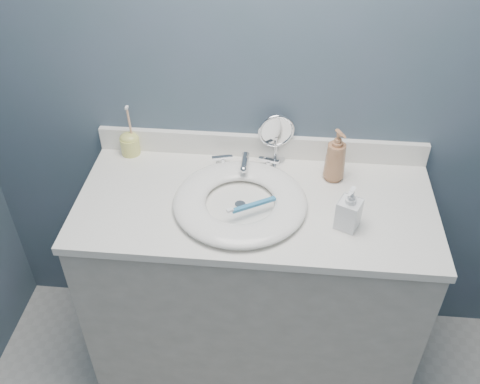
# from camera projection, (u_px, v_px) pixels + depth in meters

# --- Properties ---
(back_wall) EXTENTS (2.20, 0.02, 2.40)m
(back_wall) POSITION_uv_depth(u_px,v_px,m) (263.00, 78.00, 1.82)
(back_wall) COLOR #405560
(back_wall) RESTS_ON ground
(vanity_cabinet) EXTENTS (1.20, 0.55, 0.85)m
(vanity_cabinet) POSITION_uv_depth(u_px,v_px,m) (253.00, 288.00, 2.11)
(vanity_cabinet) COLOR beige
(vanity_cabinet) RESTS_ON ground
(countertop) EXTENTS (1.22, 0.57, 0.03)m
(countertop) POSITION_uv_depth(u_px,v_px,m) (255.00, 204.00, 1.83)
(countertop) COLOR white
(countertop) RESTS_ON vanity_cabinet
(backsplash) EXTENTS (1.22, 0.02, 0.09)m
(backsplash) POSITION_uv_depth(u_px,v_px,m) (261.00, 146.00, 1.99)
(backsplash) COLOR white
(backsplash) RESTS_ON countertop
(basin) EXTENTS (0.45, 0.45, 0.04)m
(basin) POSITION_uv_depth(u_px,v_px,m) (240.00, 201.00, 1.78)
(basin) COLOR white
(basin) RESTS_ON countertop
(drain) EXTENTS (0.04, 0.04, 0.01)m
(drain) POSITION_uv_depth(u_px,v_px,m) (240.00, 205.00, 1.79)
(drain) COLOR silver
(drain) RESTS_ON countertop
(faucet) EXTENTS (0.25, 0.13, 0.07)m
(faucet) POSITION_uv_depth(u_px,v_px,m) (245.00, 164.00, 1.93)
(faucet) COLOR silver
(faucet) RESTS_ON countertop
(makeup_mirror) EXTENTS (0.13, 0.08, 0.20)m
(makeup_mirror) POSITION_uv_depth(u_px,v_px,m) (276.00, 136.00, 1.93)
(makeup_mirror) COLOR silver
(makeup_mirror) RESTS_ON countertop
(soap_bottle_amber) EXTENTS (0.10, 0.10, 0.20)m
(soap_bottle_amber) POSITION_uv_depth(u_px,v_px,m) (336.00, 155.00, 1.85)
(soap_bottle_amber) COLOR #A26D49
(soap_bottle_amber) RESTS_ON countertop
(soap_bottle_clear) EXTENTS (0.09, 0.09, 0.15)m
(soap_bottle_clear) POSITION_uv_depth(u_px,v_px,m) (349.00, 208.00, 1.67)
(soap_bottle_clear) COLOR white
(soap_bottle_clear) RESTS_ON countertop
(toothbrush_holder) EXTENTS (0.07, 0.07, 0.21)m
(toothbrush_holder) POSITION_uv_depth(u_px,v_px,m) (130.00, 143.00, 2.00)
(toothbrush_holder) COLOR #D9DA6D
(toothbrush_holder) RESTS_ON countertop
(toothbrush_lying) EXTENTS (0.16, 0.10, 0.02)m
(toothbrush_lying) POSITION_uv_depth(u_px,v_px,m) (252.00, 205.00, 1.73)
(toothbrush_lying) COLOR teal
(toothbrush_lying) RESTS_ON basin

